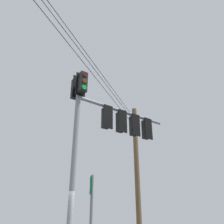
% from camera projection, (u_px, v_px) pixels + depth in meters
% --- Properties ---
extents(signal_mast_assembly, '(1.28, 4.83, 7.20)m').
position_uv_depth(signal_mast_assembly, '(104.00, 124.00, 9.97)').
color(signal_mast_assembly, gray).
rests_on(signal_mast_assembly, ground).
extents(utility_pole_wooden, '(1.46, 1.68, 9.72)m').
position_uv_depth(utility_pole_wooden, '(137.00, 171.00, 16.75)').
color(utility_pole_wooden, brown).
rests_on(utility_pole_wooden, ground).
extents(route_sign_primary, '(0.27, 0.14, 2.56)m').
position_uv_depth(route_sign_primary, '(90.00, 222.00, 5.37)').
color(route_sign_primary, slate).
rests_on(route_sign_primary, ground).
extents(overhead_wire_span, '(13.43, 14.44, 1.11)m').
position_uv_depth(overhead_wire_span, '(71.00, 40.00, 9.89)').
color(overhead_wire_span, black).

